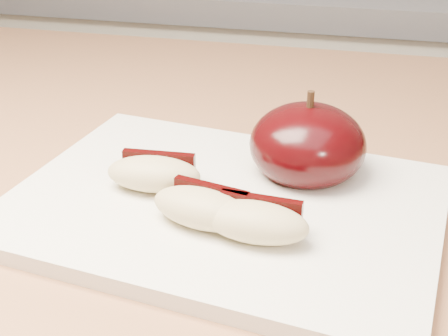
# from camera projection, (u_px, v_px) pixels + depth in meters

# --- Properties ---
(back_cabinet) EXTENTS (2.40, 0.62, 0.94)m
(back_cabinet) POSITION_uv_depth(u_px,v_px,m) (340.00, 193.00, 1.35)
(back_cabinet) COLOR silver
(back_cabinet) RESTS_ON ground
(cutting_board) EXTENTS (0.33, 0.26, 0.01)m
(cutting_board) POSITION_uv_depth(u_px,v_px,m) (224.00, 205.00, 0.46)
(cutting_board) COLOR silver
(cutting_board) RESTS_ON island_counter
(apple_half) EXTENTS (0.11, 0.11, 0.08)m
(apple_half) POSITION_uv_depth(u_px,v_px,m) (307.00, 145.00, 0.48)
(apple_half) COLOR black
(apple_half) RESTS_ON cutting_board
(apple_wedge_a) EXTENTS (0.07, 0.04, 0.03)m
(apple_wedge_a) POSITION_uv_depth(u_px,v_px,m) (154.00, 173.00, 0.46)
(apple_wedge_a) COLOR tan
(apple_wedge_a) RESTS_ON cutting_board
(apple_wedge_b) EXTENTS (0.08, 0.05, 0.03)m
(apple_wedge_b) POSITION_uv_depth(u_px,v_px,m) (202.00, 207.00, 0.42)
(apple_wedge_b) COLOR tan
(apple_wedge_b) RESTS_ON cutting_board
(apple_wedge_c) EXTENTS (0.07, 0.04, 0.03)m
(apple_wedge_c) POSITION_uv_depth(u_px,v_px,m) (256.00, 221.00, 0.40)
(apple_wedge_c) COLOR tan
(apple_wedge_c) RESTS_ON cutting_board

